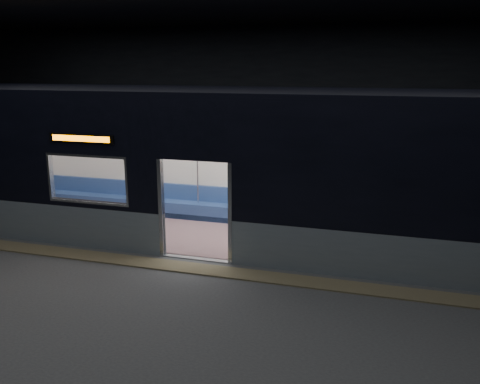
% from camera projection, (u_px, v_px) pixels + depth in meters
% --- Properties ---
extents(station_floor, '(24.00, 14.00, 0.01)m').
position_uv_depth(station_floor, '(176.00, 280.00, 9.39)').
color(station_floor, '#47494C').
rests_on(station_floor, ground).
extents(station_envelope, '(24.00, 14.00, 5.00)m').
position_uv_depth(station_envelope, '(169.00, 77.00, 8.50)').
color(station_envelope, black).
rests_on(station_envelope, station_floor).
extents(tactile_strip, '(22.80, 0.50, 0.03)m').
position_uv_depth(tactile_strip, '(187.00, 268.00, 9.90)').
color(tactile_strip, '#8C7F59').
rests_on(tactile_strip, station_floor).
extents(metro_car, '(18.00, 3.04, 3.35)m').
position_uv_depth(metro_car, '(219.00, 158.00, 11.30)').
color(metro_car, gray).
rests_on(metro_car, station_floor).
extents(passenger, '(0.44, 0.73, 1.41)m').
position_uv_depth(passenger, '(353.00, 201.00, 11.68)').
color(passenger, black).
rests_on(passenger, metro_car).
extents(handbag, '(0.35, 0.32, 0.14)m').
position_uv_depth(handbag, '(351.00, 209.00, 11.50)').
color(handbag, black).
rests_on(handbag, passenger).
extents(transit_map, '(1.04, 0.03, 0.67)m').
position_uv_depth(transit_map, '(439.00, 174.00, 11.30)').
color(transit_map, white).
rests_on(transit_map, metro_car).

